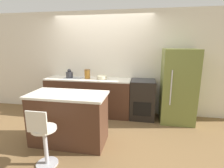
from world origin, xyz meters
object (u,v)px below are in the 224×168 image
Objects in this scene: refrigerator at (178,86)px; stool_chair at (44,139)px; kettle at (69,74)px; mixing_bowl at (102,77)px; oven_range at (142,99)px.

refrigerator is 3.00m from stool_chair.
stool_chair is 2.17m from kettle.
mixing_bowl is at bearing 79.37° from stool_chair.
stool_chair is at bearing -137.29° from refrigerator.
refrigerator is 1.83× the size of stool_chair.
refrigerator is 2.65m from kettle.
oven_range is at bearing 55.93° from stool_chair.
stool_chair is (-2.18, -2.01, -0.39)m from refrigerator.
kettle reaches higher than mixing_bowl.
kettle is (-1.86, -0.02, 0.57)m from oven_range.
kettle is at bearing 102.83° from stool_chair.
kettle is at bearing 179.58° from refrigerator.
oven_range is at bearing 1.39° from mixing_bowl.
refrigerator is 1.81m from mixing_bowl.
oven_range is 2.48m from stool_chair.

